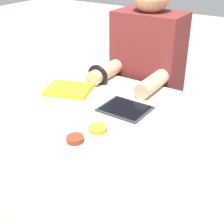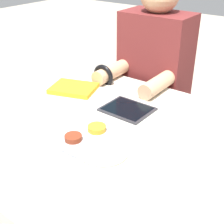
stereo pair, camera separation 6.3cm
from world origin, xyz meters
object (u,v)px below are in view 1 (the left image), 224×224
at_px(red_notebook, 69,90).
at_px(person_diner, 145,102).
at_px(tablet_device, 125,109).
at_px(thali_tray, 96,145).

bearing_deg(red_notebook, person_diner, 65.99).
relative_size(tablet_device, person_diner, 0.15).
distance_m(thali_tray, red_notebook, 0.45).
distance_m(tablet_device, person_diner, 0.47).
bearing_deg(red_notebook, tablet_device, -2.48).
xyz_separation_m(red_notebook, tablet_device, (0.30, -0.01, -0.00)).
relative_size(red_notebook, person_diner, 0.19).
relative_size(thali_tray, red_notebook, 1.38).
bearing_deg(person_diner, red_notebook, -114.01).
xyz_separation_m(tablet_device, person_diner, (-0.12, 0.42, -0.18)).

